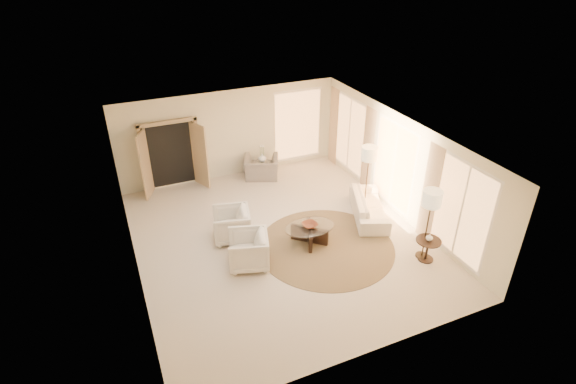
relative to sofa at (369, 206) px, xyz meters
name	(u,v)px	position (x,y,z in m)	size (l,w,h in m)	color
room	(279,192)	(-2.69, -0.06, 1.09)	(7.04, 8.04, 2.83)	beige
windows_right	(396,167)	(0.76, 0.04, 1.05)	(0.10, 6.40, 2.40)	#FFB266
window_back_corner	(298,125)	(-0.39, 3.89, 1.05)	(1.70, 0.10, 2.40)	#FFB266
curtains_right	(375,156)	(0.71, 0.94, 1.00)	(0.06, 5.20, 2.60)	tan
french_doors	(172,156)	(-4.59, 3.76, 0.76)	(1.95, 0.66, 2.16)	tan
area_rug	(326,246)	(-1.75, -0.80, -0.30)	(3.43, 3.43, 0.01)	#3F2F1C
sofa	(369,206)	(0.00, 0.00, 0.00)	(2.09, 0.82, 0.61)	silver
armchair_left	(231,223)	(-3.79, 0.48, 0.16)	(0.90, 0.84, 0.92)	silver
armchair_right	(248,249)	(-3.76, -0.70, 0.16)	(0.90, 0.85, 0.93)	silver
accent_chair	(261,164)	(-1.91, 3.34, 0.16)	(1.07, 0.70, 0.94)	gray
coffee_table	(310,232)	(-2.05, -0.46, -0.01)	(1.55, 1.55, 0.47)	black
end_table	(428,246)	(0.21, -2.22, 0.08)	(0.60, 0.60, 0.56)	black
side_table	(262,168)	(-1.87, 3.34, 0.03)	(0.48, 0.48, 0.56)	#2F261B
floor_lamp_near	(369,156)	(0.21, 0.54, 1.26)	(0.44, 0.44, 1.83)	#2F261B
floor_lamp_far	(432,201)	(0.21, -2.08, 1.24)	(0.44, 0.44, 1.82)	#2F261B
bowl	(310,225)	(-2.05, -0.46, 0.22)	(0.38, 0.38, 0.09)	brown
end_vase	(429,237)	(0.21, -2.22, 0.34)	(0.17, 0.17, 0.17)	white
side_vase	(262,158)	(-1.87, 3.34, 0.38)	(0.26, 0.26, 0.27)	white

